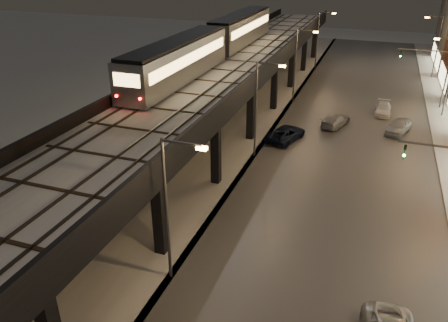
% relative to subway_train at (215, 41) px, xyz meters
% --- Properties ---
extents(road_surface, '(17.00, 120.00, 0.06)m').
position_rel_subway_train_xyz_m(road_surface, '(16.00, -6.22, -8.40)').
color(road_surface, '#46474D').
rests_on(road_surface, ground).
extents(under_viaduct_pavement, '(11.00, 120.00, 0.06)m').
position_rel_subway_train_xyz_m(under_viaduct_pavement, '(2.50, -6.22, -8.40)').
color(under_viaduct_pavement, '#9FA1A8').
rests_on(under_viaduct_pavement, ground).
extents(elevated_viaduct, '(9.00, 100.00, 6.30)m').
position_rel_subway_train_xyz_m(elevated_viaduct, '(2.50, -9.37, -2.82)').
color(elevated_viaduct, black).
rests_on(elevated_viaduct, ground).
extents(viaduct_trackbed, '(8.40, 100.00, 0.32)m').
position_rel_subway_train_xyz_m(viaduct_trackbed, '(2.49, -9.25, -2.05)').
color(viaduct_trackbed, '#B2B7C1').
rests_on(viaduct_trackbed, elevated_viaduct).
extents(viaduct_parapet_streetside, '(0.30, 100.00, 1.10)m').
position_rel_subway_train_xyz_m(viaduct_parapet_streetside, '(6.85, -9.22, -1.58)').
color(viaduct_parapet_streetside, black).
rests_on(viaduct_parapet_streetside, elevated_viaduct).
extents(viaduct_parapet_far, '(0.30, 100.00, 1.10)m').
position_rel_subway_train_xyz_m(viaduct_parapet_far, '(-1.85, -9.22, -1.58)').
color(viaduct_parapet_far, black).
rests_on(viaduct_parapet_far, elevated_viaduct).
extents(streetlight_left_1, '(2.57, 0.28, 9.00)m').
position_rel_subway_train_xyz_m(streetlight_left_1, '(8.07, -28.22, -3.20)').
color(streetlight_left_1, '#38383A').
rests_on(streetlight_left_1, ground).
extents(streetlight_left_2, '(2.57, 0.28, 9.00)m').
position_rel_subway_train_xyz_m(streetlight_left_2, '(8.07, -10.22, -3.20)').
color(streetlight_left_2, '#38383A').
rests_on(streetlight_left_2, ground).
extents(streetlight_left_3, '(2.57, 0.28, 9.00)m').
position_rel_subway_train_xyz_m(streetlight_left_3, '(8.07, 7.78, -3.20)').
color(streetlight_left_3, '#38383A').
rests_on(streetlight_left_3, ground).
extents(streetlight_left_4, '(2.57, 0.28, 9.00)m').
position_rel_subway_train_xyz_m(streetlight_left_4, '(8.07, 25.78, -3.20)').
color(streetlight_left_4, '#38383A').
rests_on(streetlight_left_4, ground).
extents(streetlight_right_4, '(2.56, 0.28, 9.00)m').
position_rel_subway_train_xyz_m(streetlight_right_4, '(25.23, 25.78, -3.20)').
color(streetlight_right_4, '#38383A').
rests_on(streetlight_right_4, ground).
extents(traffic_light_rig_b, '(6.10, 0.34, 7.00)m').
position_rel_subway_train_xyz_m(traffic_light_rig_b, '(24.34, 10.78, -3.94)').
color(traffic_light_rig_b, '#38383A').
rests_on(traffic_light_rig_b, ground).
extents(subway_train, '(3.05, 37.53, 3.65)m').
position_rel_subway_train_xyz_m(subway_train, '(0.00, 0.00, 0.00)').
color(subway_train, gray).
rests_on(subway_train, viaduct_trackbed).
extents(car_mid_silver, '(3.74, 5.62, 1.43)m').
position_rel_subway_train_xyz_m(car_mid_silver, '(9.77, -5.51, -7.72)').
color(car_mid_silver, black).
rests_on(car_mid_silver, ground).
extents(car_mid_dark, '(3.19, 5.02, 1.36)m').
position_rel_subway_train_xyz_m(car_mid_dark, '(14.08, 0.28, -7.76)').
color(car_mid_dark, gray).
rests_on(car_mid_dark, ground).
extents(car_onc_white, '(1.78, 4.33, 1.25)m').
position_rel_subway_train_xyz_m(car_onc_white, '(18.93, 6.12, -7.81)').
color(car_onc_white, silver).
rests_on(car_onc_white, ground).
extents(car_onc_red, '(3.04, 4.72, 1.50)m').
position_rel_subway_train_xyz_m(car_onc_red, '(20.60, 0.42, -7.69)').
color(car_onc_red, gray).
rests_on(car_onc_red, ground).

